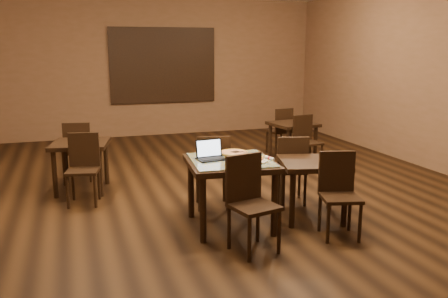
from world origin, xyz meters
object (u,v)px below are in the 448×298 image
object	(u,v)px
chair_main_far	(213,167)
pizza_pan	(234,154)
laptop	(210,154)
other_table_a_chair_far	(281,128)
other_table_b	(81,150)
other_table_b_chair_far	(79,148)
chair_main_near	(249,197)
other_table_a_chair_near	(306,138)
tiled_table	(231,169)
other_table_c_chair_far	(291,166)
other_table_a	(293,129)
other_table_c_chair_near	(338,189)
other_table_c	(313,171)
other_table_b_chair_near	(83,164)

from	to	relation	value
chair_main_far	pizza_pan	distance (m)	0.47
laptop	other_table_a_chair_far	world-z (taller)	laptop
pizza_pan	other_table_a_chair_far	xyz separation A→B (m)	(1.94, 2.90, -0.28)
pizza_pan	other_table_b	bearing A→B (deg)	134.74
other_table_b	other_table_b_chair_far	distance (m)	0.52
pizza_pan	chair_main_near	bearing A→B (deg)	-99.22
laptop	other_table_a_chair_near	xyz separation A→B (m)	(2.24, 2.04, -0.33)
tiled_table	other_table_c_chair_far	world-z (taller)	other_table_c_chair_far
laptop	other_table_b	world-z (taller)	laptop
laptop	other_table_a	distance (m)	3.40
laptop	other_table_a	bearing A→B (deg)	41.64
chair_main_near	pizza_pan	size ratio (longest dim) A/B	2.85
tiled_table	other_table_a_chair_near	world-z (taller)	other_table_a_chair_near
other_table_b_chair_far	other_table_c_chair_near	distance (m)	3.92
other_table_c_chair_far	other_table_a_chair_near	bearing A→B (deg)	-108.22
laptop	other_table_c_chair_far	bearing A→B (deg)	10.88
chair_main_far	other_table_c_chair_far	xyz separation A→B (m)	(0.98, -0.15, -0.02)
other_table_b_chair_far	pizza_pan	bearing A→B (deg)	139.29
pizza_pan	other_table_a	size ratio (longest dim) A/B	0.41
other_table_a_chair_near	other_table_c_chair_far	bearing A→B (deg)	-131.20
other_table_a	other_table_c_chair_near	size ratio (longest dim) A/B	0.91
pizza_pan	other_table_a	bearing A→B (deg)	51.12
other_table_a	pizza_pan	bearing A→B (deg)	-137.20
other_table_a	other_table_c_chair_near	xyz separation A→B (m)	(-1.05, -3.20, -0.05)
other_table_a_chair_far	other_table_a_chair_near	bearing A→B (deg)	80.44
tiled_table	other_table_c	bearing A→B (deg)	2.21
other_table_a_chair_near	other_table_c_chair_far	world-z (taller)	other_table_c_chair_far
pizza_pan	other_table_a	world-z (taller)	pizza_pan
chair_main_far	other_table_a_chair_far	xyz separation A→B (m)	(2.08, 2.52, -0.04)
chair_main_near	laptop	xyz separation A→B (m)	(-0.18, 0.72, 0.29)
other_table_c	chair_main_far	bearing A→B (deg)	160.78
other_table_b	other_table_c_chair_far	world-z (taller)	other_table_c_chair_far
laptop	other_table_b_chair_far	xyz separation A→B (m)	(-1.34, 2.32, -0.32)
tiled_table	other_table_a	world-z (taller)	tiled_table
laptop	other_table_b	distance (m)	2.24
other_table_b	other_table_c_chair_near	size ratio (longest dim) A/B	0.98
chair_main_near	other_table_b_chair_far	distance (m)	3.39
pizza_pan	other_table_b	xyz separation A→B (m)	(-1.64, 1.65, -0.20)
other_table_b_chair_far	tiled_table	bearing A→B (deg)	134.46
chair_main_far	other_table_a_chair_near	distance (m)	2.55
other_table_b_chair_far	other_table_c_chair_near	world-z (taller)	other_table_b_chair_far
other_table_a_chair_far	other_table_b_chair_near	xyz separation A→B (m)	(-3.57, -1.76, 0.02)
pizza_pan	other_table_c_chair_near	distance (m)	1.23
pizza_pan	other_table_c_chair_far	xyz separation A→B (m)	(0.84, 0.23, -0.27)
other_table_b_chair_far	other_table_b	bearing A→B (deg)	103.79
laptop	other_table_a_chair_far	size ratio (longest dim) A/B	0.38
other_table_b_chair_near	other_table_b_chair_far	world-z (taller)	same
other_table_c_chair_far	chair_main_near	bearing A→B (deg)	62.56
other_table_a	other_table_b_chair_far	distance (m)	3.60
other_table_a_chair_far	other_table_b	bearing A→B (deg)	10.81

